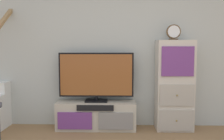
{
  "coord_description": "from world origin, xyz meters",
  "views": [
    {
      "loc": [
        0.04,
        -1.54,
        1.3
      ],
      "look_at": [
        -0.04,
        1.97,
        0.99
      ],
      "focal_mm": 37.29,
      "sensor_mm": 36.0,
      "label": 1
    }
  ],
  "objects_px": {
    "media_console": "(96,115)",
    "side_cabinet": "(174,86)",
    "desk_clock": "(174,32)",
    "television": "(96,76)"
  },
  "relations": [
    {
      "from": "side_cabinet",
      "to": "desk_clock",
      "type": "distance_m",
      "value": 0.85
    },
    {
      "from": "media_console",
      "to": "side_cabinet",
      "type": "bearing_deg",
      "value": 0.46
    },
    {
      "from": "television",
      "to": "desk_clock",
      "type": "height_order",
      "value": "desk_clock"
    },
    {
      "from": "side_cabinet",
      "to": "desk_clock",
      "type": "xyz_separation_m",
      "value": [
        -0.04,
        -0.01,
        0.85
      ]
    },
    {
      "from": "media_console",
      "to": "television",
      "type": "relative_size",
      "value": 1.06
    },
    {
      "from": "television",
      "to": "side_cabinet",
      "type": "height_order",
      "value": "side_cabinet"
    },
    {
      "from": "media_console",
      "to": "television",
      "type": "height_order",
      "value": "television"
    },
    {
      "from": "media_console",
      "to": "side_cabinet",
      "type": "distance_m",
      "value": 1.36
    },
    {
      "from": "media_console",
      "to": "side_cabinet",
      "type": "xyz_separation_m",
      "value": [
        1.27,
        0.01,
        0.5
      ]
    },
    {
      "from": "media_console",
      "to": "side_cabinet",
      "type": "relative_size",
      "value": 0.89
    }
  ]
}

